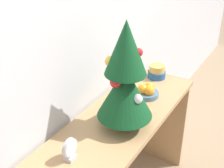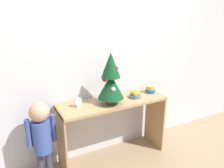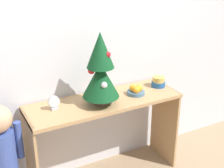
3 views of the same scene
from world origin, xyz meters
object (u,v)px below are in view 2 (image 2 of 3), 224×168
Objects in this scene: mini_tree at (111,79)px; singing_bowl at (150,89)px; desk_clock at (78,102)px; fruit_bowl at (135,95)px; child_figure at (41,133)px.

mini_tree reaches higher than singing_bowl.
singing_bowl is at bearing 7.82° from mini_tree.
mini_tree is 5.17× the size of desk_clock.
desk_clock is (-0.98, 0.00, 0.01)m from singing_bowl.
singing_bowl is at bearing -0.01° from desk_clock.
desk_clock is at bearing 175.74° from fruit_bowl.
mini_tree is 0.43m from fruit_bowl.
child_figure is (-0.78, 0.02, -0.46)m from mini_tree.
singing_bowl is 1.09× the size of desk_clock.
fruit_bowl is 1.33× the size of desk_clock.
desk_clock reaches higher than fruit_bowl.
desk_clock is (-0.36, 0.09, -0.23)m from mini_tree.
mini_tree is at bearing -13.38° from desk_clock.
fruit_bowl is (0.35, 0.03, -0.25)m from mini_tree.
singing_bowl is 0.13× the size of child_figure.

